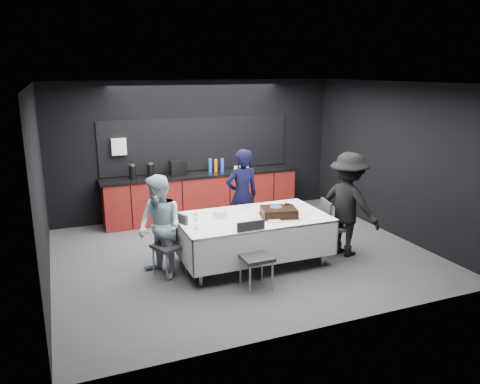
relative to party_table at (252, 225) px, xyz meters
name	(u,v)px	position (x,y,z in m)	size (l,w,h in m)	color
ground	(242,254)	(0.00, 0.40, -0.64)	(6.00, 6.00, 0.00)	#46464B
room_shell	(242,144)	(0.00, 0.40, 1.22)	(6.04, 5.04, 2.82)	white
kitchenette	(201,192)	(-0.02, 2.62, -0.10)	(4.10, 0.64, 2.05)	maroon
party_table	(252,225)	(0.00, 0.00, 0.00)	(2.32, 1.32, 0.78)	#99999E
cake_assembly	(279,212)	(0.38, -0.17, 0.21)	(0.67, 0.59, 0.18)	gold
plate_stack	(220,214)	(-0.47, 0.15, 0.19)	(0.21, 0.21, 0.10)	white
loose_plate_near	(235,228)	(-0.45, -0.41, 0.14)	(0.22, 0.22, 0.01)	white
loose_plate_right_a	(293,207)	(0.81, 0.18, 0.14)	(0.19, 0.19, 0.01)	white
loose_plate_right_b	(305,214)	(0.83, -0.21, 0.14)	(0.20, 0.20, 0.01)	white
loose_plate_far	(248,208)	(0.11, 0.43, 0.14)	(0.21, 0.21, 0.01)	white
fork_pile	(275,221)	(0.20, -0.40, 0.15)	(0.18, 0.11, 0.03)	white
champagne_flute	(195,218)	(-0.98, -0.24, 0.30)	(0.06, 0.06, 0.22)	white
chair_left	(173,239)	(-1.24, 0.10, -0.11)	(0.55, 0.55, 0.92)	#292A2E
chair_right	(332,223)	(1.39, -0.12, -0.11)	(0.49, 0.49, 0.92)	#292A2E
chair_near	(254,250)	(-0.28, -0.73, -0.11)	(0.43, 0.43, 0.92)	#292A2E
person_center	(242,196)	(0.22, 0.96, 0.20)	(0.61, 0.40, 1.68)	black
person_left	(160,227)	(-1.44, 0.04, 0.13)	(0.75, 0.58, 1.54)	#A4C0CF
person_right	(348,204)	(1.61, -0.23, 0.22)	(1.11, 0.64, 1.72)	black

